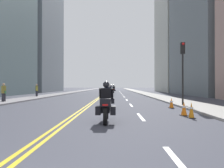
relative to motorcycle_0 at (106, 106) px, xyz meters
The scene contains 23 objects.
ground_plane 41.45m from the motorcycle_0, 92.21° to the left, with size 264.00×264.00×0.00m, color #3D3F49.
sidewalk_left 42.43m from the motorcycle_0, 102.53° to the left, with size 2.64×144.00×0.12m, color gray.
sidewalk_right 41.86m from the motorcycle_0, 81.75° to the left, with size 2.64×144.00×0.12m, color #9D9B95.
centreline_yellow_inner 41.46m from the motorcycle_0, 92.38° to the left, with size 0.12×132.00×0.01m, color yellow.
centreline_yellow_outer 41.45m from the motorcycle_0, 92.04° to the left, with size 0.12×132.00×0.01m, color yellow.
lane_dashes_white 22.48m from the motorcycle_0, 86.06° to the left, with size 0.14×56.40×0.01m.
building_right_1 33.31m from the motorcycle_0, 58.40° to the left, with size 9.18×18.15×26.31m.
building_left_2 49.68m from the motorcycle_0, 113.63° to the left, with size 8.94×18.30×26.74m.
building_right_2 49.00m from the motorcycle_0, 70.27° to the left, with size 8.60×15.30×28.54m.
motorcycle_0 is the anchor object (origin of this frame).
motorcycle_1 5.01m from the motorcycle_0, 90.86° to the left, with size 0.77×2.25×1.60m.
motorcycle_2 10.79m from the motorcycle_0, 92.05° to the left, with size 0.77×2.23×1.61m.
motorcycle_3 16.21m from the motorcycle_0, 90.84° to the left, with size 0.76×2.18×1.59m.
motorcycle_4 21.51m from the motorcycle_0, 90.72° to the left, with size 0.78×2.23×1.62m.
motorcycle_5 26.66m from the motorcycle_0, 90.56° to the left, with size 0.78×2.24×1.64m.
motorcycle_6 31.71m from the motorcycle_0, 90.68° to the left, with size 0.76×2.16×1.65m.
motorcycle_7 36.80m from the motorcycle_0, 89.92° to the left, with size 0.78×2.28×1.66m.
traffic_cone_0 3.92m from the motorcycle_0, 15.92° to the left, with size 0.30×0.30×0.72m.
traffic_cone_1 4.15m from the motorcycle_0, 26.86° to the left, with size 0.36×0.36×0.68m.
traffic_cone_2 6.72m from the motorcycle_0, 53.17° to the left, with size 0.35×0.35×0.67m.
traffic_light_near 8.55m from the motorcycle_0, 51.55° to the left, with size 0.28×0.38×4.48m.
pedestrian_1 13.15m from the motorcycle_0, 134.14° to the left, with size 0.50×0.38×1.69m.
pedestrian_2 20.93m from the motorcycle_0, 117.74° to the left, with size 0.39×0.42×1.69m.
Camera 1 is at (1.96, -1.77, 1.43)m, focal length 33.74 mm.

